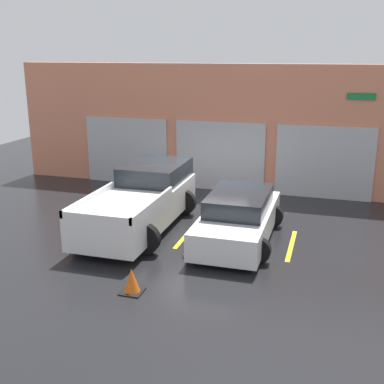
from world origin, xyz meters
TOP-DOWN VIEW (x-y plane):
  - ground_plane at (0.00, 0.00)m, footprint 28.00×28.00m
  - shophouse_building at (-0.01, 3.29)m, footprint 16.44×0.68m
  - pickup_truck at (-1.45, -1.50)m, footprint 2.47×5.19m
  - sedan_white at (1.45, -1.74)m, footprint 2.15×4.27m
  - parking_stripe_far_left at (-2.91, -1.77)m, footprint 0.12×2.20m
  - parking_stripe_left at (0.00, -1.77)m, footprint 0.12×2.20m
  - parking_stripe_centre at (2.91, -1.77)m, footprint 0.12×2.20m
  - traffic_cone at (-0.11, -5.37)m, footprint 0.47×0.47m

SIDE VIEW (x-z plane):
  - ground_plane at x=0.00m, z-range 0.00..0.00m
  - parking_stripe_far_left at x=-2.91m, z-range 0.00..0.01m
  - parking_stripe_left at x=0.00m, z-range 0.00..0.01m
  - parking_stripe_centre at x=2.91m, z-range 0.00..0.01m
  - traffic_cone at x=-0.11m, z-range -0.02..0.53m
  - sedan_white at x=1.45m, z-range -0.04..1.28m
  - pickup_truck at x=-1.45m, z-range -0.03..1.62m
  - shophouse_building at x=-0.01m, z-range -0.04..4.52m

